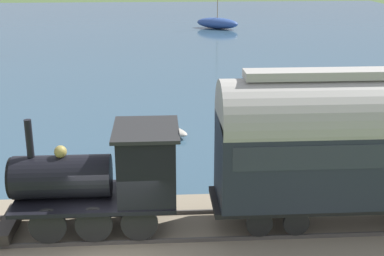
{
  "coord_description": "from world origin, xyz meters",
  "views": [
    {
      "loc": [
        -12.93,
        -1.29,
        8.34
      ],
      "look_at": [
        7.78,
        -2.63,
        1.5
      ],
      "focal_mm": 50.0,
      "sensor_mm": 36.0,
      "label": 1
    }
  ],
  "objects_px": {
    "steam_locomotive": "(109,173)",
    "rowboat_off_pier": "(285,141)",
    "rowboat_mid_harbor": "(163,129)",
    "passenger_coach": "(358,139)",
    "sailboat_blue": "(217,23)"
  },
  "relations": [
    {
      "from": "passenger_coach",
      "to": "rowboat_mid_harbor",
      "type": "distance_m",
      "value": 11.99
    },
    {
      "from": "steam_locomotive",
      "to": "rowboat_off_pier",
      "type": "bearing_deg",
      "value": -41.24
    },
    {
      "from": "steam_locomotive",
      "to": "rowboat_mid_harbor",
      "type": "height_order",
      "value": "steam_locomotive"
    },
    {
      "from": "rowboat_mid_harbor",
      "to": "steam_locomotive",
      "type": "bearing_deg",
      "value": -146.57
    },
    {
      "from": "rowboat_off_pier",
      "to": "rowboat_mid_harbor",
      "type": "xyz_separation_m",
      "value": [
        2.0,
        5.54,
        0.04
      ]
    },
    {
      "from": "steam_locomotive",
      "to": "rowboat_off_pier",
      "type": "relative_size",
      "value": 1.78
    },
    {
      "from": "passenger_coach",
      "to": "rowboat_mid_harbor",
      "type": "relative_size",
      "value": 3.01
    },
    {
      "from": "rowboat_mid_harbor",
      "to": "sailboat_blue",
      "type": "bearing_deg",
      "value": 32.3
    },
    {
      "from": "steam_locomotive",
      "to": "passenger_coach",
      "type": "bearing_deg",
      "value": -90.0
    },
    {
      "from": "steam_locomotive",
      "to": "rowboat_off_pier",
      "type": "xyz_separation_m",
      "value": [
        8.19,
        -7.18,
        -2.1
      ]
    },
    {
      "from": "rowboat_off_pier",
      "to": "passenger_coach",
      "type": "bearing_deg",
      "value": 161.33
    },
    {
      "from": "steam_locomotive",
      "to": "rowboat_mid_harbor",
      "type": "relative_size",
      "value": 1.84
    },
    {
      "from": "passenger_coach",
      "to": "sailboat_blue",
      "type": "height_order",
      "value": "sailboat_blue"
    },
    {
      "from": "steam_locomotive",
      "to": "rowboat_mid_harbor",
      "type": "distance_m",
      "value": 10.52
    },
    {
      "from": "passenger_coach",
      "to": "rowboat_off_pier",
      "type": "distance_m",
      "value": 8.71
    }
  ]
}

